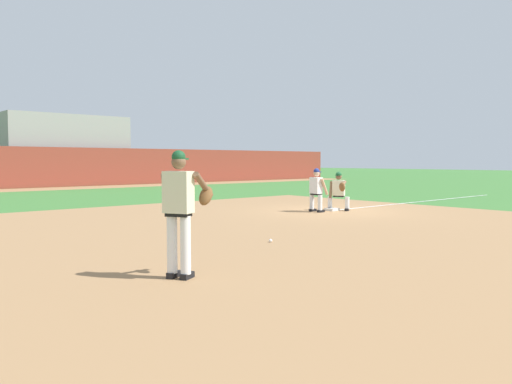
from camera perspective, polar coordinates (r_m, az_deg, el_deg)
ground_plane at (r=17.28m, az=8.67°, el=-2.13°), size 160.00×160.00×0.00m
infield_dirt_patch at (r=12.20m, az=3.50°, el=-4.45°), size 18.00×18.00×0.01m
warning_track_strip at (r=33.80m, az=-18.21°, el=0.51°), size 48.00×3.20×0.01m
foul_line_stripe at (r=22.11m, az=18.60°, el=-1.01°), size 11.82×0.10×0.00m
first_base_bag at (r=17.28m, az=8.67°, el=-1.98°), size 0.38×0.38×0.09m
baseball at (r=10.49m, az=1.67°, el=-5.58°), size 0.07×0.07×0.07m
pitcher at (r=7.27m, az=-8.59°, el=-1.59°), size 0.83×0.58×1.86m
first_baseman at (r=17.24m, az=9.44°, el=0.29°), size 0.83×1.01×1.34m
baserunner at (r=16.72m, az=6.92°, el=0.42°), size 0.47×0.62×1.46m
outfield_wall at (r=35.61m, az=-19.50°, el=2.72°), size 48.00×0.50×2.60m
stadium_seating_block at (r=38.32m, az=-21.15°, el=4.49°), size 8.36×4.20×4.90m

